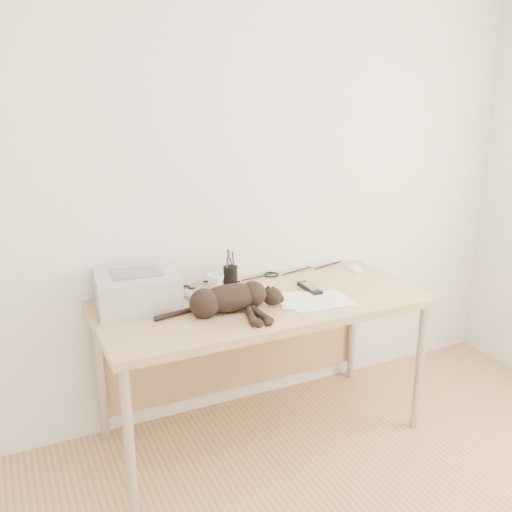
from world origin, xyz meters
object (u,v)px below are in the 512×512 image
printer (137,290)px  pen_cup (230,275)px  desk (256,319)px  mug (215,282)px  mouse (354,266)px  cat (227,300)px

printer → pen_cup: 0.52m
pen_cup → desk: bearing=-71.5°
desk → mug: bearing=137.0°
pen_cup → mouse: bearing=-4.4°
desk → mouse: (0.67, 0.12, 0.15)m
cat → mug: cat is taller
cat → mug: bearing=82.7°
pen_cup → mouse: pen_cup is taller
printer → mouse: bearing=1.8°
desk → mouse: size_ratio=13.37×
desk → printer: size_ratio=4.00×
cat → mouse: cat is taller
cat → pen_cup: pen_cup is taller
desk → cat: size_ratio=2.63×
pen_cup → cat: bearing=-115.0°
mug → desk: bearing=-43.0°
cat → pen_cup: (0.16, 0.34, -0.01)m
cat → mouse: 0.93m
cat → mouse: bearing=21.3°
cat → mug: size_ratio=6.89×
cat → printer: bearing=149.7°
pen_cup → mouse: 0.73m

